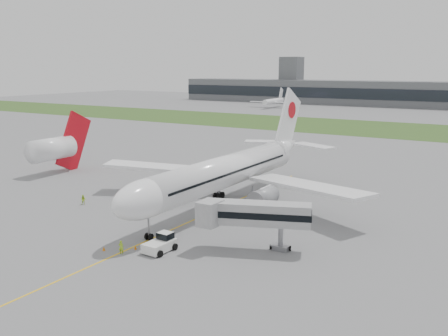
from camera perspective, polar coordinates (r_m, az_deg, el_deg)
The scene contains 14 objects.
ground at distance 76.69m, azimuth -1.35°, elevation -5.00°, with size 600.00×600.00×0.00m, color slate.
apron_markings at distance 72.72m, azimuth -3.49°, elevation -5.94°, with size 70.00×70.00×0.04m, color yellow, non-canonical shape.
grass_strip at distance 187.40m, azimuth 18.97°, elevation 4.18°, with size 600.00×50.00×0.02m, color #365921.
terminal_building at distance 294.77m, azimuth 23.83°, elevation 7.63°, with size 320.00×22.30×14.00m.
control_tower at distance 321.97m, azimuth 7.62°, elevation 7.48°, with size 12.00×12.00×56.00m, color slate, non-canonical shape.
airliner at distance 79.33m, azimuth 0.54°, elevation -0.22°, with size 48.13×53.95×17.88m.
pushback_tug at distance 61.04m, azimuth -7.20°, elevation -8.51°, with size 2.91×4.20×2.11m.
jet_bridge at distance 59.79m, azimuth 3.19°, elevation -5.28°, with size 12.71×7.96×6.11m.
safety_cone_left at distance 62.58m, azimuth -13.57°, elevation -8.94°, with size 0.37×0.37×0.50m, color orange.
safety_cone_right at distance 62.21m, azimuth -10.10°, elevation -8.93°, with size 0.35×0.35×0.48m, color orange.
ground_crew_near at distance 60.86m, azimuth -11.68°, elevation -8.86°, with size 0.61×0.40×1.68m, color #9ED122.
ground_crew_far at distance 83.38m, azimuth -15.77°, elevation -3.52°, with size 0.78×0.61×1.60m, color #ACDD24.
neighbor_aircraft at distance 109.04m, azimuth -18.78°, elevation 2.18°, with size 5.00×16.36×13.37m.
distant_aircraft_left at distance 275.42m, azimuth 5.66°, elevation 6.87°, with size 26.85×23.69×10.27m, color white, non-canonical shape.
Camera 1 is at (39.86, -61.82, 21.71)m, focal length 40.00 mm.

